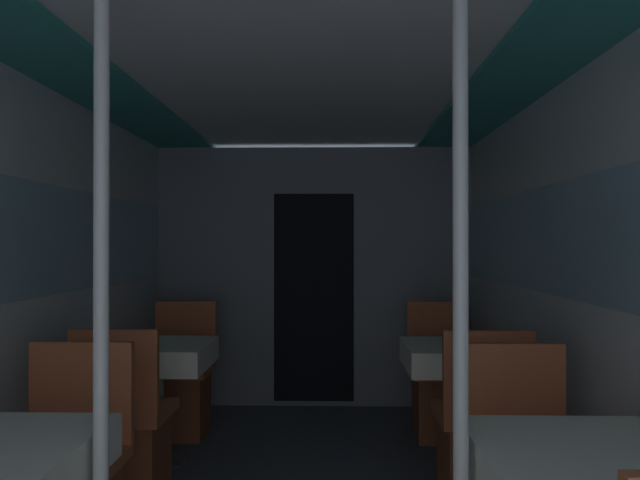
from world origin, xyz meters
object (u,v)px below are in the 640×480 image
chair_right_near_1 (480,447)px  chair_right_far_1 (442,394)px  support_pole_right_0 (461,333)px  dining_table_right_1 (458,362)px  chair_left_far_1 (180,392)px  chair_left_near_1 (126,445)px  support_pole_left_0 (101,332)px  dining_table_left_1 (157,360)px  dining_table_right_0 (582,480)px

chair_right_near_1 → chair_right_far_1: (0.00, 1.10, 0.00)m
support_pole_right_0 → dining_table_right_1: (0.35, 1.83, -0.43)m
chair_right_near_1 → chair_right_far_1: same height
chair_left_far_1 → chair_right_near_1: same height
chair_left_near_1 → chair_left_far_1: same height
support_pole_left_0 → dining_table_right_1: size_ratio=2.92×
support_pole_right_0 → chair_left_far_1: bearing=120.9°
support_pole_left_0 → chair_right_far_1: 2.87m
chair_left_far_1 → chair_left_near_1: bearing=90.0°
dining_table_left_1 → support_pole_right_0: 2.36m
dining_table_left_1 → chair_right_near_1: (1.78, -0.55, -0.32)m
chair_left_far_1 → chair_right_near_1: size_ratio=1.00×
dining_table_right_0 → chair_right_far_1: size_ratio=0.80×
dining_table_left_1 → dining_table_right_1: (1.78, 0.00, 0.00)m
support_pole_left_0 → chair_left_far_1: bearing=98.5°
support_pole_left_0 → dining_table_left_1: 1.91m
chair_left_near_1 → chair_right_near_1: same height
dining_table_right_1 → support_pole_right_0: bearing=-101.0°
dining_table_left_1 → dining_table_right_0: same height
support_pole_left_0 → dining_table_right_0: bearing=0.0°
support_pole_left_0 → chair_right_near_1: size_ratio=2.33×
dining_table_left_1 → chair_left_far_1: size_ratio=0.80×
chair_left_near_1 → chair_right_far_1: (1.78, 1.10, 0.00)m
chair_left_far_1 → dining_table_right_1: 1.89m
dining_table_left_1 → dining_table_right_1: same height
dining_table_right_0 → dining_table_right_1: 1.83m
chair_right_far_1 → dining_table_right_1: bearing=90.0°
chair_right_far_1 → dining_table_right_0: bearing=90.0°
chair_left_far_1 → dining_table_right_1: bearing=162.8°
chair_right_far_1 → support_pole_right_0: bearing=81.5°
support_pole_right_0 → chair_right_far_1: bearing=81.5°
chair_left_far_1 → dining_table_right_1: (1.78, -0.55, 0.32)m
chair_left_far_1 → dining_table_right_0: size_ratio=1.26×
chair_left_near_1 → dining_table_right_1: (1.78, 0.55, 0.32)m
support_pole_left_0 → chair_right_near_1: 2.06m
chair_left_far_1 → chair_right_near_1: bearing=148.2°
support_pole_left_0 → support_pole_right_0: 1.07m
chair_left_far_1 → dining_table_right_0: chair_left_far_1 is taller
chair_right_near_1 → support_pole_left_0: bearing=-138.2°
chair_left_near_1 → dining_table_right_0: bearing=-35.6°
support_pole_right_0 → chair_left_near_1: bearing=138.2°
chair_right_far_1 → chair_left_near_1: bearing=31.8°
support_pole_left_0 → support_pole_right_0: (1.07, 0.00, 0.00)m
dining_table_left_1 → chair_right_far_1: chair_right_far_1 is taller
support_pole_right_0 → dining_table_right_0: bearing=0.0°
support_pole_left_0 → dining_table_right_0: size_ratio=2.92×
chair_left_near_1 → support_pole_left_0: bearing=-74.5°
chair_right_near_1 → chair_left_near_1: bearing=180.0°
dining_table_left_1 → support_pole_right_0: support_pole_right_0 is taller
chair_left_near_1 → dining_table_right_0: 2.21m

